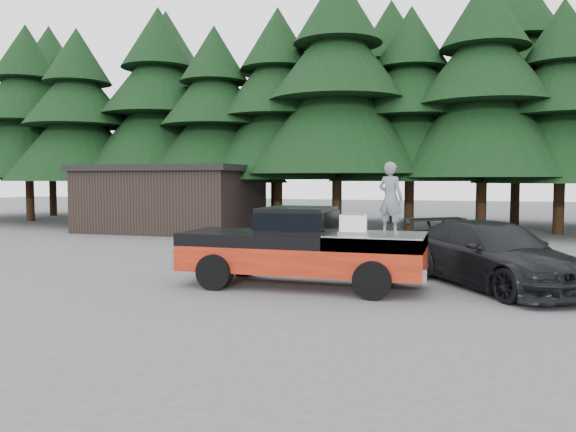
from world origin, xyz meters
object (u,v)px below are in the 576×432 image
(utility_building, at_px, (173,198))
(air_compressor, at_px, (353,225))
(pickup_truck, at_px, (302,259))
(parked_car, at_px, (493,254))
(man_on_bed, at_px, (391,198))

(utility_building, bearing_deg, air_compressor, -47.76)
(pickup_truck, xyz_separation_m, air_compressor, (1.28, -0.16, 0.87))
(air_compressor, relative_size, utility_building, 0.07)
(parked_car, bearing_deg, air_compressor, 170.89)
(parked_car, distance_m, utility_building, 18.67)
(man_on_bed, height_order, parked_car, man_on_bed)
(air_compressor, xyz_separation_m, parked_car, (3.12, 1.49, -0.76))
(pickup_truck, xyz_separation_m, parked_car, (4.40, 1.34, 0.12))
(man_on_bed, bearing_deg, pickup_truck, 24.90)
(utility_building, bearing_deg, man_on_bed, -45.42)
(air_compressor, relative_size, man_on_bed, 0.37)
(air_compressor, distance_m, man_on_bed, 1.04)
(parked_car, xyz_separation_m, utility_building, (-14.79, 11.36, 0.88))
(parked_car, height_order, utility_building, utility_building)
(air_compressor, relative_size, parked_car, 0.11)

